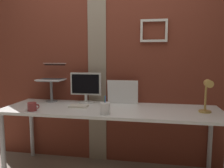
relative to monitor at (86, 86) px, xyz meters
name	(u,v)px	position (x,y,z in m)	size (l,w,h in m)	color
brick_wall_back	(109,54)	(0.24, 0.18, 0.37)	(3.17, 0.16, 2.66)	brown
desk	(110,114)	(0.34, -0.23, -0.27)	(2.32, 0.70, 0.75)	white
monitor	(86,86)	(0.00, 0.00, 0.00)	(0.37, 0.18, 0.36)	silver
laptop_stand	(51,87)	(-0.44, 0.00, -0.03)	(0.28, 0.22, 0.26)	gray
laptop	(53,75)	(-0.44, 0.06, 0.11)	(0.31, 0.28, 0.21)	white
whiteboard_panel	(123,92)	(0.44, 0.02, -0.07)	(0.36, 0.02, 0.28)	white
desk_lamp	(207,93)	(1.30, -0.28, 0.00)	(0.12, 0.20, 0.33)	tan
pen_cup	(105,108)	(0.33, -0.48, -0.15)	(0.10, 0.10, 0.18)	white
coffee_mug	(32,107)	(-0.43, -0.48, -0.16)	(0.13, 0.09, 0.09)	maroon
paper_clutter_stack	(79,106)	(-0.01, -0.23, -0.19)	(0.20, 0.14, 0.02)	silver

